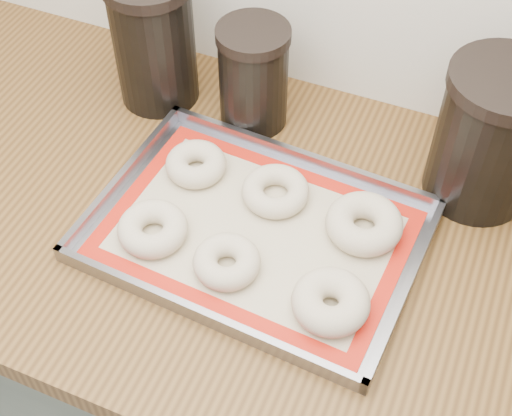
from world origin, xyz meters
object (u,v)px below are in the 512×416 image
at_px(canister_right, 491,136).
at_px(canister_mid, 253,76).
at_px(baking_tray, 256,232).
at_px(bagel_back_right, 364,224).
at_px(canister_left, 154,40).
at_px(bagel_back_left, 196,164).
at_px(bagel_front_mid, 227,262).
at_px(bagel_back_mid, 276,191).
at_px(bagel_front_right, 331,302).
at_px(bagel_front_left, 153,229).

bearing_deg(canister_right, canister_mid, 177.74).
height_order(baking_tray, canister_mid, canister_mid).
bearing_deg(canister_right, bagel_back_right, -130.42).
height_order(baking_tray, canister_left, canister_left).
bearing_deg(bagel_back_left, canister_mid, 78.11).
height_order(bagel_front_mid, canister_left, canister_left).
distance_m(bagel_back_mid, bagel_back_right, 0.14).
distance_m(baking_tray, bagel_front_right, 0.16).
distance_m(bagel_front_left, bagel_back_right, 0.30).
relative_size(baking_tray, bagel_back_right, 4.34).
bearing_deg(canister_left, baking_tray, -39.27).
distance_m(baking_tray, canister_left, 0.37).
distance_m(bagel_back_left, bagel_back_mid, 0.13).
bearing_deg(bagel_front_mid, bagel_front_right, -3.14).
bearing_deg(canister_left, bagel_front_mid, -48.74).
bearing_deg(canister_mid, bagel_back_mid, -56.75).
relative_size(baking_tray, bagel_back_left, 5.14).
xyz_separation_m(baking_tray, canister_right, (0.27, 0.21, 0.10)).
distance_m(bagel_back_mid, canister_right, 0.32).
bearing_deg(bagel_front_mid, baking_tray, 80.73).
xyz_separation_m(bagel_back_mid, canister_mid, (-0.10, 0.15, 0.07)).
bearing_deg(canister_right, baking_tray, -141.82).
distance_m(bagel_front_mid, canister_mid, 0.32).
distance_m(bagel_front_left, canister_right, 0.49).
relative_size(canister_left, canister_right, 1.02).
height_order(bagel_front_mid, bagel_back_right, bagel_back_right).
distance_m(bagel_front_mid, bagel_back_right, 0.20).
relative_size(baking_tray, canister_left, 2.16).
bearing_deg(bagel_front_right, bagel_back_right, 89.63).
height_order(bagel_front_right, canister_right, canister_right).
distance_m(bagel_back_left, bagel_back_right, 0.27).
distance_m(bagel_front_mid, bagel_back_left, 0.19).
bearing_deg(bagel_back_mid, bagel_front_left, -134.49).
relative_size(baking_tray, bagel_front_left, 4.79).
distance_m(bagel_front_left, canister_left, 0.33).
distance_m(bagel_back_right, canister_mid, 0.30).
height_order(bagel_back_left, canister_right, canister_right).
height_order(bagel_front_mid, canister_mid, canister_mid).
bearing_deg(bagel_front_left, bagel_front_right, -4.13).
distance_m(baking_tray, bagel_back_left, 0.15).
bearing_deg(bagel_back_right, baking_tray, -156.64).
xyz_separation_m(bagel_front_mid, bagel_front_right, (0.15, -0.01, 0.00)).
xyz_separation_m(canister_mid, canister_right, (0.37, -0.01, 0.02)).
relative_size(bagel_front_right, canister_right, 0.47).
bearing_deg(bagel_back_mid, canister_mid, 123.25).
distance_m(bagel_back_mid, canister_left, 0.32).
height_order(bagel_front_left, canister_right, canister_right).
bearing_deg(bagel_back_left, canister_left, 133.73).
distance_m(baking_tray, bagel_back_right, 0.15).
relative_size(bagel_front_mid, bagel_front_right, 0.90).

